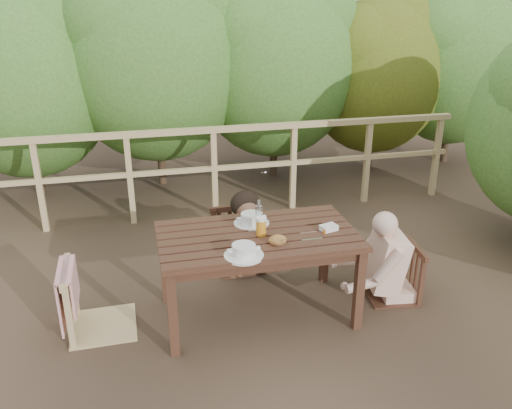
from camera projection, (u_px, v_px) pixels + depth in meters
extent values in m
plane|color=#4E3A29|center=(257.00, 313.00, 4.14)|extent=(60.00, 60.00, 0.00)
cube|color=#3A2116|center=(258.00, 275.00, 4.01)|extent=(1.46, 0.82, 0.68)
cube|color=tan|center=(97.00, 269.00, 3.78)|extent=(0.50, 0.50, 0.99)
cube|color=#3A2116|center=(241.00, 217.00, 4.69)|extent=(0.51, 0.51, 0.96)
cube|color=#3A2116|center=(395.00, 250.00, 4.23)|extent=(0.47, 0.47, 0.84)
cube|color=tan|center=(214.00, 172.00, 5.75)|extent=(5.60, 0.10, 1.01)
cylinder|color=silver|center=(244.00, 251.00, 3.55)|extent=(0.27, 0.27, 0.09)
cylinder|color=white|center=(251.00, 219.00, 4.04)|extent=(0.27, 0.27, 0.09)
ellipsoid|color=#A27136|center=(278.00, 240.00, 3.72)|extent=(0.13, 0.10, 0.08)
cylinder|color=orange|center=(261.00, 227.00, 3.84)|extent=(0.08, 0.08, 0.15)
cylinder|color=white|center=(259.00, 214.00, 3.95)|extent=(0.06, 0.06, 0.23)
cylinder|color=white|center=(281.00, 244.00, 3.66)|extent=(0.06, 0.06, 0.08)
cube|color=white|center=(329.00, 229.00, 3.93)|extent=(0.14, 0.12, 0.05)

